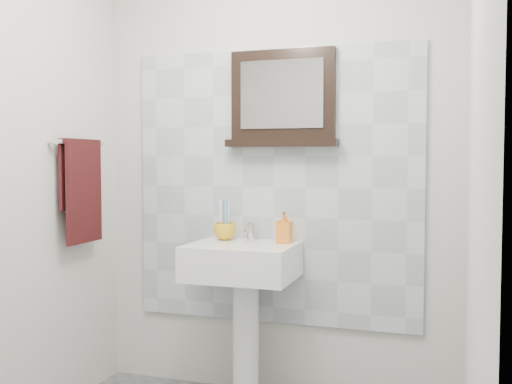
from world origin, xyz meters
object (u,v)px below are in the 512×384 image
framed_mirror (283,101)px  hand_towel (81,183)px  toothbrush_cup (225,231)px  soap_dispenser (284,227)px  pedestal_sink (243,279)px

framed_mirror → hand_towel: (-1.00, -0.39, -0.44)m
toothbrush_cup → hand_towel: hand_towel is taller
toothbrush_cup → hand_towel: 0.81m
hand_towel → soap_dispenser: bearing=16.6°
soap_dispenser → pedestal_sink: bearing=-151.9°
toothbrush_cup → framed_mirror: (0.31, 0.08, 0.71)m
pedestal_sink → toothbrush_cup: (-0.14, 0.11, 0.23)m
toothbrush_cup → hand_towel: (-0.69, -0.31, 0.27)m
pedestal_sink → framed_mirror: 0.97m
framed_mirror → hand_towel: size_ratio=1.11×
pedestal_sink → toothbrush_cup: pedestal_sink is taller
toothbrush_cup → hand_towel: size_ratio=0.22×
toothbrush_cup → framed_mirror: size_ratio=0.19×
toothbrush_cup → soap_dispenser: soap_dispenser is taller
toothbrush_cup → framed_mirror: framed_mirror is taller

